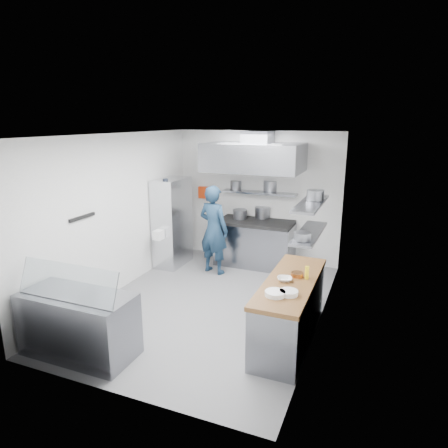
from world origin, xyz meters
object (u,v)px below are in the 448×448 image
at_px(chef, 214,230).
at_px(display_case, 79,324).
at_px(wire_rack, 172,222).
at_px(gas_range, 255,244).

xyz_separation_m(chef, display_case, (-0.47, -3.36, -0.47)).
bearing_deg(wire_rack, chef, -6.42).
relative_size(wire_rack, display_case, 1.23).
distance_m(gas_range, chef, 1.07).
bearing_deg(gas_range, wire_rack, -158.81).
distance_m(chef, display_case, 3.42).
bearing_deg(chef, display_case, 95.00).
bearing_deg(wire_rack, gas_range, 21.19).
xyz_separation_m(gas_range, chef, (-0.63, -0.74, 0.44)).
distance_m(gas_range, wire_rack, 1.81).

